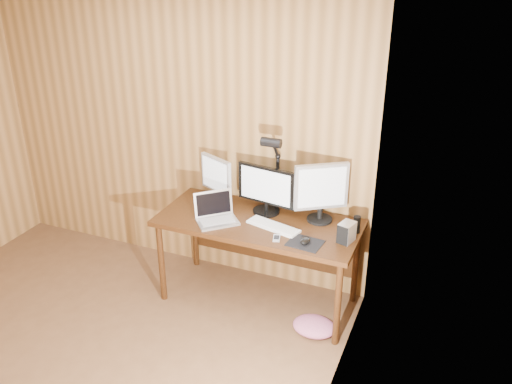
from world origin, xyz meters
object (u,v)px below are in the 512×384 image
Objects in this scene: monitor_center at (266,189)px; laptop at (216,214)px; monitor_right at (321,191)px; desk_lamp at (274,162)px; desk at (262,230)px; mouse at (305,241)px; hard_drive at (346,232)px; keyboard at (273,226)px; speaker at (357,224)px; monitor_left at (216,178)px; phone at (277,238)px.

monitor_center is 0.45m from laptop.
desk_lamp is at bearing 141.58° from monitor_right.
monitor_center is (0.00, 0.09, 0.32)m from desk.
monitor_right is 4.25× the size of mouse.
monitor_right reaches higher than hard_drive.
mouse is at bearing -41.33° from desk_lamp.
laptop is 3.47× the size of mouse.
mouse is (0.30, -0.14, 0.01)m from keyboard.
desk is 3.36× the size of monitor_right.
monitor_right reaches higher than monitor_center.
speaker is (1.07, 0.23, 0.01)m from laptop.
monitor_left is at bearing 72.36° from laptop.
hard_drive is (0.71, -0.21, -0.13)m from monitor_center.
laptop reaches higher than speaker.
speaker is at bearing 91.82° from hard_drive.
monitor_left is at bearing -175.89° from monitor_center.
speaker is at bearing 4.98° from monitor_center.
laptop is at bearing -167.93° from speaker.
monitor_center reaches higher than speaker.
desk_lamp is at bearing 67.24° from monitor_center.
keyboard reaches higher than phone.
hard_drive is at bearing -75.08° from monitor_right.
monitor_center reaches higher than laptop.
mouse is 1.02× the size of phone.
hard_drive is 0.17m from speaker.
monitor_left reaches higher than speaker.
monitor_center is 0.75m from hard_drive.
desk is 0.78m from speaker.
keyboard is (0.15, -0.13, 0.13)m from desk.
mouse is at bearing -12.03° from phone.
hard_drive is (0.57, 0.01, 0.06)m from keyboard.
monitor_left is 2.53× the size of hard_drive.
monitor_center reaches higher than keyboard.
keyboard is at bearing -64.77° from desk_lamp.
monitor_left is at bearing 175.97° from speaker.
monitor_left is at bearing 146.12° from monitor_right.
keyboard is at bearing 1.96° from monitor_left.
monitor_center is at bearing -116.67° from desk_lamp.
desk_lamp is (-0.67, 0.28, 0.35)m from hard_drive.
monitor_center is 1.29× the size of laptop.
keyboard is 0.63m from speaker.
hard_drive is (0.27, -0.24, -0.18)m from monitor_right.
desk_lamp is (-0.40, 0.42, 0.40)m from mouse.
monitor_center is at bearing -1.27° from laptop.
monitor_right is 1.22× the size of laptop.
desk_lamp is at bearing 124.89° from keyboard.
keyboard is 3.39× the size of speaker.
desk is at bearing -11.19° from laptop.
monitor_center is at bearing 176.30° from speaker.
hard_drive is at bearing -10.08° from desk.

